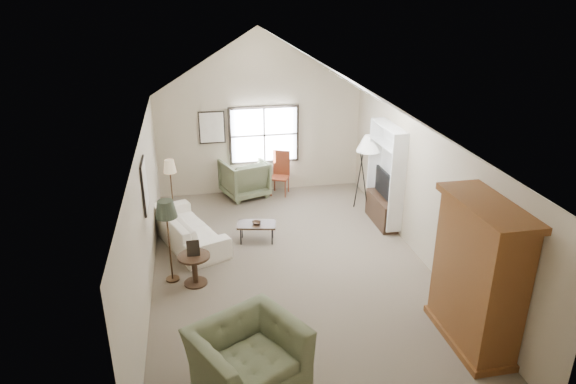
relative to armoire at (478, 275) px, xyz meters
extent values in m
cube|color=#6B5B4D|center=(-2.18, 2.40, -1.10)|extent=(5.00, 8.00, 0.01)
cube|color=tan|center=(-2.18, 6.40, 0.15)|extent=(5.00, 0.01, 2.50)
cube|color=tan|center=(-2.18, -1.60, 0.15)|extent=(5.00, 0.01, 2.50)
cube|color=tan|center=(-4.68, 2.40, 0.15)|extent=(0.01, 8.00, 2.50)
cube|color=tan|center=(0.32, 2.40, 0.15)|extent=(0.01, 8.00, 2.50)
cube|color=black|center=(-2.08, 6.36, 0.35)|extent=(1.72, 0.08, 1.42)
cube|color=black|center=(-4.65, 2.70, 0.65)|extent=(0.68, 0.04, 0.88)
cube|color=black|center=(-3.33, 6.37, 0.60)|extent=(0.62, 0.04, 0.78)
cube|color=brown|center=(0.00, 0.00, 0.00)|extent=(0.60, 1.50, 2.20)
cube|color=white|center=(0.16, 4.00, 0.05)|extent=(0.32, 1.30, 2.10)
cube|color=#382316|center=(0.14, 4.00, -0.80)|extent=(0.34, 1.18, 0.60)
cube|color=black|center=(0.14, 4.00, -0.18)|extent=(0.05, 0.90, 0.55)
imported|color=white|center=(-4.03, 3.90, -0.77)|extent=(1.64, 2.41, 0.65)
imported|color=#5C6245|center=(-3.31, -0.30, -0.67)|extent=(1.72, 1.65, 0.87)
imported|color=#606647|center=(-2.62, 6.10, -0.64)|extent=(1.26, 1.28, 0.92)
cube|color=#352116|center=(-2.66, 3.66, -0.90)|extent=(0.84, 0.57, 0.39)
imported|color=#382317|center=(-2.66, 3.66, -0.68)|extent=(0.22, 0.22, 0.05)
cylinder|color=#3A2817|center=(-3.93, 2.30, -0.82)|extent=(0.73, 0.73, 0.56)
cube|color=maroon|center=(-1.76, 6.04, -0.56)|extent=(0.55, 0.55, 1.08)
camera|label=1|loc=(-3.81, -5.59, 3.84)|focal=32.00mm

